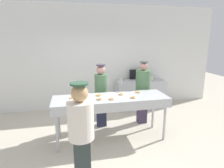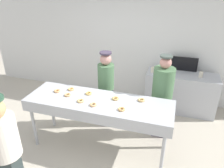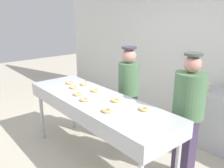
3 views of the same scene
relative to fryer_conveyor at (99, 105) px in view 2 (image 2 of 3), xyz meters
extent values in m
plane|color=beige|center=(0.00, 0.00, -0.89)|extent=(16.00, 16.00, 0.00)
cube|color=white|center=(0.00, 2.20, 0.73)|extent=(8.00, 0.12, 3.23)
cube|color=#B7BABF|center=(0.00, 0.00, 0.00)|extent=(2.49, 0.77, 0.20)
cube|color=slate|center=(0.00, 0.00, 0.06)|extent=(2.12, 0.54, 0.08)
cylinder|color=#B7BABF|center=(-1.15, -0.31, -0.49)|extent=(0.06, 0.06, 0.79)
cylinder|color=#B7BABF|center=(1.15, -0.31, -0.49)|extent=(0.06, 0.06, 0.79)
cylinder|color=#B7BABF|center=(-1.15, 0.31, -0.49)|extent=(0.06, 0.06, 0.79)
cylinder|color=#B7BABF|center=(1.15, 0.31, -0.49)|extent=(0.06, 0.06, 0.79)
torus|color=#E9BA62|center=(-0.24, 0.16, 0.11)|extent=(0.16, 0.16, 0.03)
torus|color=#E5AD6D|center=(-0.02, -0.18, 0.11)|extent=(0.12, 0.12, 0.03)
torus|color=#E1B56C|center=(-0.27, -0.13, 0.11)|extent=(0.16, 0.16, 0.03)
torus|color=#EEB569|center=(-0.61, 0.21, 0.11)|extent=(0.16, 0.16, 0.03)
torus|color=#E1B66C|center=(0.69, 0.20, 0.11)|extent=(0.16, 0.16, 0.03)
torus|color=#E0B061|center=(0.26, 0.12, 0.11)|extent=(0.15, 0.15, 0.03)
torus|color=#ECA869|center=(-0.82, 0.07, 0.11)|extent=(0.16, 0.16, 0.03)
torus|color=#E5AC63|center=(0.44, -0.17, 0.11)|extent=(0.15, 0.15, 0.03)
torus|color=#E7AE6D|center=(-0.57, -0.01, 0.11)|extent=(0.14, 0.14, 0.03)
cube|color=#252844|center=(-0.10, 0.70, -0.46)|extent=(0.24, 0.18, 0.86)
cylinder|color=#4C724C|center=(-0.10, 0.70, 0.22)|extent=(0.32, 0.32, 0.50)
sphere|color=tan|center=(-0.10, 0.70, 0.58)|extent=(0.22, 0.22, 0.22)
cylinder|color=#3E3447|center=(-0.10, 0.70, 0.70)|extent=(0.23, 0.23, 0.03)
cube|color=#3C2F4C|center=(0.99, 0.66, -0.45)|extent=(0.24, 0.18, 0.87)
cylinder|color=#4C724C|center=(0.99, 0.66, 0.26)|extent=(0.38, 0.38, 0.56)
sphere|color=tan|center=(0.99, 0.66, 0.64)|extent=(0.20, 0.20, 0.20)
cylinder|color=#424C46|center=(0.99, 0.66, 0.76)|extent=(0.21, 0.21, 0.03)
cylinder|color=silver|center=(-0.72, -1.36, 0.22)|extent=(0.37, 0.37, 0.55)
cube|color=#B7BABF|center=(1.34, 1.75, -0.43)|extent=(1.56, 0.59, 0.91)
cylinder|color=beige|center=(1.71, 1.71, 0.08)|extent=(0.08, 0.08, 0.12)
cylinder|color=beige|center=(0.68, 1.69, 0.08)|extent=(0.08, 0.08, 0.12)
cube|color=black|center=(1.34, 2.00, 0.18)|extent=(0.59, 0.04, 0.32)
camera|label=1|loc=(-0.82, -3.89, 1.35)|focal=30.79mm
camera|label=2|loc=(1.15, -2.92, 1.94)|focal=34.68mm
camera|label=3|loc=(2.50, -1.79, 1.25)|focal=38.89mm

